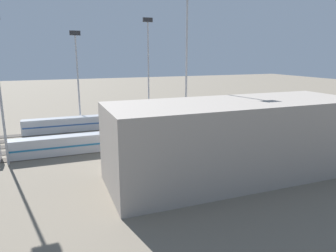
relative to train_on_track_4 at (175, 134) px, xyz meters
name	(u,v)px	position (x,y,z in m)	size (l,w,h in m)	color
ground_plane	(165,132)	(-1.24, -10.00, -2.01)	(400.00, 400.00, 0.00)	#756B5B
track_bed_0	(153,124)	(-1.24, -20.00, -1.95)	(140.00, 2.80, 0.12)	#3D3833
track_bed_1	(159,128)	(-1.24, -15.00, -1.95)	(140.00, 2.80, 0.12)	#3D3833
track_bed_2	(165,132)	(-1.24, -10.00, -1.95)	(140.00, 2.80, 0.12)	#3D3833
track_bed_3	(172,136)	(-1.24, -5.00, -1.95)	(140.00, 2.80, 0.12)	#3D3833
track_bed_4	(180,141)	(-1.24, 0.00, -1.95)	(140.00, 2.80, 0.12)	#4C443D
train_on_track_4	(175,134)	(0.00, 0.00, 0.00)	(119.80, 3.06, 3.80)	#B7BABF
train_on_track_1	(217,116)	(-19.92, -15.00, 0.15)	(10.00, 3.00, 5.00)	#D85914
train_on_track_2	(290,114)	(-43.46, -10.00, 0.15)	(10.00, 3.00, 5.00)	gold
train_on_track_0	(190,115)	(-13.31, -20.00, 0.01)	(95.60, 3.06, 3.80)	#B7BABF
train_on_track_3	(216,124)	(-14.01, -5.00, 0.15)	(10.00, 3.00, 5.00)	#D85914
light_mast_0	(148,59)	(-1.04, -23.46, 17.22)	(2.80, 0.70, 30.71)	#9EA0A5
light_mast_1	(187,54)	(-1.76, 2.21, 18.55)	(2.80, 0.70, 33.18)	#9EA0A5
light_mast_2	(77,67)	(19.35, -23.34, 14.99)	(2.80, 0.70, 26.59)	#9EA0A5
maintenance_shed	(236,139)	(-1.81, 22.68, 4.47)	(43.20, 14.94, 12.96)	#9E9389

